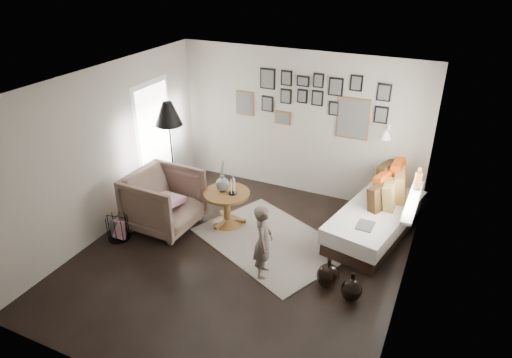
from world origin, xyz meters
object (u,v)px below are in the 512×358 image
at_px(magazine_basket, 118,228).
at_px(demijohn_large, 328,276).
at_px(child, 263,242).
at_px(demijohn_small, 352,290).
at_px(pedestal_table, 227,209).
at_px(armchair, 164,201).
at_px(vase, 222,182).
at_px(daybed, 377,214).
at_px(floor_lamp, 168,118).

distance_m(magazine_basket, demijohn_large, 3.32).
bearing_deg(child, magazine_basket, 78.92).
relative_size(demijohn_small, child, 0.39).
bearing_deg(pedestal_table, armchair, -150.85).
xyz_separation_m(pedestal_table, armchair, (-0.87, -0.49, 0.20)).
relative_size(vase, demijohn_large, 1.15).
xyz_separation_m(daybed, magazine_basket, (-3.61, -1.89, -0.13)).
height_order(daybed, magazine_basket, daybed).
relative_size(armchair, demijohn_small, 2.47).
bearing_deg(demijohn_large, pedestal_table, 157.23).
distance_m(daybed, magazine_basket, 4.07).
xyz_separation_m(daybed, child, (-1.19, -1.74, 0.22)).
xyz_separation_m(vase, magazine_basket, (-1.26, -1.12, -0.56)).
bearing_deg(demijohn_small, vase, 158.06).
bearing_deg(magazine_basket, floor_lamp, 78.38).
xyz_separation_m(vase, demijohn_large, (2.04, -0.84, -0.57)).
bearing_deg(floor_lamp, demijohn_large, -17.25).
relative_size(vase, magazine_basket, 1.35).
distance_m(armchair, demijohn_large, 2.87).
distance_m(armchair, magazine_basket, 0.82).
distance_m(vase, demijohn_large, 2.28).
bearing_deg(magazine_basket, pedestal_table, 39.26).
distance_m(armchair, child, 2.00).
relative_size(pedestal_table, demijohn_large, 1.61).
relative_size(vase, child, 0.49).
height_order(armchair, floor_lamp, floor_lamp).
height_order(pedestal_table, vase, vase).
distance_m(pedestal_table, demijohn_small, 2.50).
relative_size(daybed, demijohn_large, 4.76).
bearing_deg(pedestal_table, demijohn_small, -22.20).
bearing_deg(pedestal_table, daybed, 19.22).
xyz_separation_m(armchair, floor_lamp, (-0.22, 0.61, 1.17)).
bearing_deg(vase, pedestal_table, -14.04).
bearing_deg(daybed, demijohn_small, -76.62).
bearing_deg(child, pedestal_table, 33.78).
xyz_separation_m(vase, child, (1.15, -0.97, -0.21)).
height_order(vase, magazine_basket, vase).
height_order(demijohn_large, demijohn_small, demijohn_large).
distance_m(floor_lamp, child, 2.65).
xyz_separation_m(pedestal_table, demijohn_large, (1.96, -0.82, -0.09)).
xyz_separation_m(floor_lamp, child, (2.16, -1.07, -1.10)).
xyz_separation_m(pedestal_table, demijohn_small, (2.31, -0.94, -0.11)).
bearing_deg(daybed, floor_lamp, -157.08).
xyz_separation_m(armchair, magazine_basket, (-0.47, -0.61, -0.28)).
relative_size(pedestal_table, daybed, 0.34).
xyz_separation_m(vase, armchair, (-0.79, -0.51, -0.28)).
distance_m(vase, daybed, 2.50).
height_order(magazine_basket, child, child).
relative_size(daybed, armchair, 2.12).
relative_size(pedestal_table, magazine_basket, 1.89).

